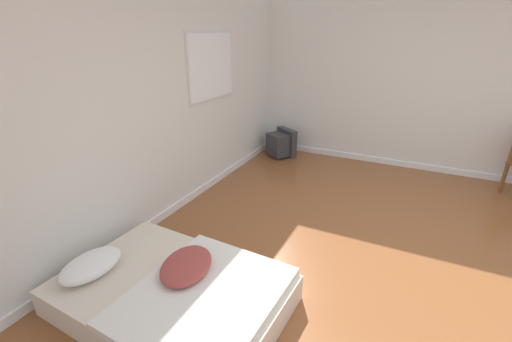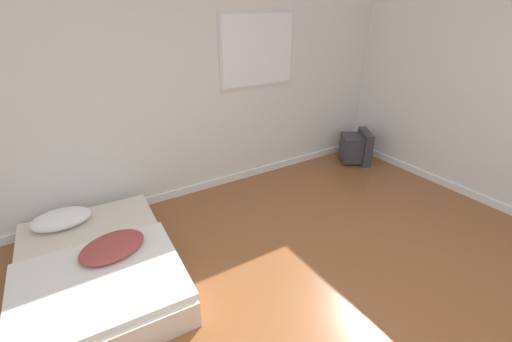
# 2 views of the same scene
# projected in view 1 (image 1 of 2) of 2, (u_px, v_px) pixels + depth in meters

# --- Properties ---
(ground_plane) EXTENTS (20.00, 20.00, 0.00)m
(ground_plane) POSITION_uv_depth(u_px,v_px,m) (422.00, 279.00, 3.04)
(ground_plane) COLOR brown
(wall_back) EXTENTS (8.04, 0.08, 2.60)m
(wall_back) POSITION_uv_depth(u_px,v_px,m) (161.00, 105.00, 3.69)
(wall_back) COLOR silver
(wall_back) RESTS_ON ground_plane
(wall_right) EXTENTS (0.08, 7.93, 2.60)m
(wall_right) POSITION_uv_depth(u_px,v_px,m) (447.00, 87.00, 4.90)
(wall_right) COLOR silver
(wall_right) RESTS_ON ground_plane
(mattress_bed) EXTENTS (1.27, 1.79, 0.37)m
(mattress_bed) POSITION_uv_depth(u_px,v_px,m) (172.00, 293.00, 2.68)
(mattress_bed) COLOR beige
(mattress_bed) RESTS_ON ground_plane
(crt_tv) EXTENTS (0.53, 0.54, 0.47)m
(crt_tv) POSITION_uv_depth(u_px,v_px,m) (281.00, 144.00, 5.91)
(crt_tv) COLOR #333338
(crt_tv) RESTS_ON ground_plane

